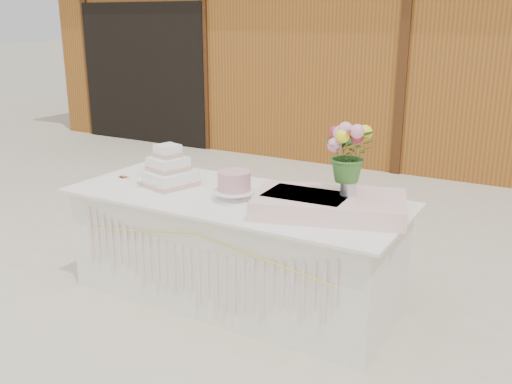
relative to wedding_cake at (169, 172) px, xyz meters
The scene contains 9 objects.
ground 1.04m from the wedding_cake, ahead, with size 80.00×80.00×0.00m, color beige.
barn 6.08m from the wedding_cake, 84.74° to the left, with size 12.60×4.60×3.30m.
cake_table 0.75m from the wedding_cake, ahead, with size 2.40×1.00×0.77m.
wedding_cake is the anchor object (origin of this frame).
pink_cake_stand 0.62m from the wedding_cake, ahead, with size 0.28×0.28×0.20m.
satin_runner 1.28m from the wedding_cake, ahead, with size 0.94×0.54×0.12m, color #FACFC9.
flower_vase 1.38m from the wedding_cake, ahead, with size 0.10×0.10×0.14m, color silver.
bouquet 1.41m from the wedding_cake, ahead, with size 0.31×0.27×0.35m, color #396E2C.
loose_flowers 0.42m from the wedding_cake, 167.82° to the left, with size 0.13×0.31×0.02m, color pink, non-canonical shape.
Camera 1 is at (2.00, -3.21, 1.95)m, focal length 40.00 mm.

